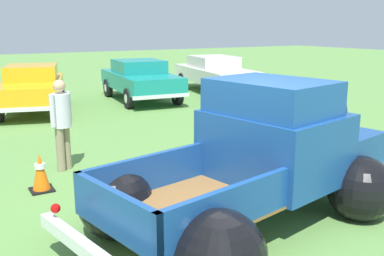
{
  "coord_description": "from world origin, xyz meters",
  "views": [
    {
      "loc": [
        -3.31,
        -4.29,
        2.62
      ],
      "look_at": [
        0.0,
        1.27,
        1.09
      ],
      "focal_mm": 40.83,
      "sensor_mm": 36.0,
      "label": 1
    }
  ],
  "objects_px": {
    "vintage_pickup_truck": "(261,166)",
    "show_car_2": "(140,79)",
    "show_car_1": "(32,87)",
    "spectator_1": "(61,119)",
    "lane_cone_0": "(40,172)",
    "lane_cone_1": "(287,138)",
    "show_car_3": "(215,73)"
  },
  "relations": [
    {
      "from": "show_car_2",
      "to": "lane_cone_1",
      "type": "bearing_deg",
      "value": 5.59
    },
    {
      "from": "spectator_1",
      "to": "show_car_3",
      "type": "bearing_deg",
      "value": -84.79
    },
    {
      "from": "show_car_2",
      "to": "show_car_3",
      "type": "height_order",
      "value": "same"
    },
    {
      "from": "show_car_1",
      "to": "show_car_3",
      "type": "xyz_separation_m",
      "value": [
        7.11,
        0.5,
        0.01
      ]
    },
    {
      "from": "vintage_pickup_truck",
      "to": "show_car_2",
      "type": "bearing_deg",
      "value": 63.96
    },
    {
      "from": "vintage_pickup_truck",
      "to": "lane_cone_0",
      "type": "height_order",
      "value": "vintage_pickup_truck"
    },
    {
      "from": "spectator_1",
      "to": "lane_cone_1",
      "type": "bearing_deg",
      "value": -141.21
    },
    {
      "from": "spectator_1",
      "to": "show_car_2",
      "type": "bearing_deg",
      "value": -70.13
    },
    {
      "from": "show_car_2",
      "to": "show_car_1",
      "type": "bearing_deg",
      "value": -81.2
    },
    {
      "from": "vintage_pickup_truck",
      "to": "spectator_1",
      "type": "height_order",
      "value": "vintage_pickup_truck"
    },
    {
      "from": "show_car_1",
      "to": "show_car_2",
      "type": "height_order",
      "value": "same"
    },
    {
      "from": "vintage_pickup_truck",
      "to": "show_car_3",
      "type": "bearing_deg",
      "value": 48.34
    },
    {
      "from": "show_car_1",
      "to": "spectator_1",
      "type": "xyz_separation_m",
      "value": [
        -0.71,
        -6.22,
        0.18
      ]
    },
    {
      "from": "show_car_3",
      "to": "lane_cone_0",
      "type": "distance_m",
      "value": 11.35
    },
    {
      "from": "spectator_1",
      "to": "lane_cone_0",
      "type": "relative_size",
      "value": 2.67
    },
    {
      "from": "spectator_1",
      "to": "lane_cone_1",
      "type": "height_order",
      "value": "spectator_1"
    },
    {
      "from": "lane_cone_0",
      "to": "lane_cone_1",
      "type": "relative_size",
      "value": 1.0
    },
    {
      "from": "show_car_2",
      "to": "spectator_1",
      "type": "bearing_deg",
      "value": -28.62
    },
    {
      "from": "spectator_1",
      "to": "vintage_pickup_truck",
      "type": "bearing_deg",
      "value": 171.43
    },
    {
      "from": "vintage_pickup_truck",
      "to": "show_car_2",
      "type": "relative_size",
      "value": 1.11
    },
    {
      "from": "show_car_3",
      "to": "vintage_pickup_truck",
      "type": "bearing_deg",
      "value": -21.62
    },
    {
      "from": "vintage_pickup_truck",
      "to": "lane_cone_1",
      "type": "relative_size",
      "value": 7.77
    },
    {
      "from": "show_car_1",
      "to": "spectator_1",
      "type": "distance_m",
      "value": 6.26
    },
    {
      "from": "show_car_3",
      "to": "lane_cone_1",
      "type": "bearing_deg",
      "value": -14.49
    },
    {
      "from": "vintage_pickup_truck",
      "to": "show_car_1",
      "type": "xyz_separation_m",
      "value": [
        -1.07,
        9.71,
        0.02
      ]
    },
    {
      "from": "show_car_1",
      "to": "lane_cone_1",
      "type": "relative_size",
      "value": 7.24
    },
    {
      "from": "vintage_pickup_truck",
      "to": "show_car_1",
      "type": "bearing_deg",
      "value": 85.22
    },
    {
      "from": "show_car_3",
      "to": "lane_cone_0",
      "type": "height_order",
      "value": "show_car_3"
    },
    {
      "from": "lane_cone_0",
      "to": "lane_cone_1",
      "type": "distance_m",
      "value": 4.98
    },
    {
      "from": "show_car_2",
      "to": "vintage_pickup_truck",
      "type": "bearing_deg",
      "value": -8.97
    },
    {
      "from": "show_car_2",
      "to": "lane_cone_1",
      "type": "xyz_separation_m",
      "value": [
        -0.06,
        -7.63,
        -0.47
      ]
    },
    {
      "from": "lane_cone_0",
      "to": "spectator_1",
      "type": "bearing_deg",
      "value": 55.2
    }
  ]
}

